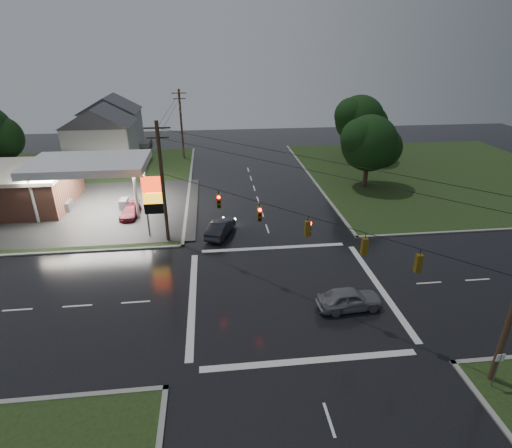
{
  "coord_description": "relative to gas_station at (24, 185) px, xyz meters",
  "views": [
    {
      "loc": [
        -5.12,
        -24.26,
        16.92
      ],
      "look_at": [
        -1.72,
        5.78,
        3.0
      ],
      "focal_mm": 28.0,
      "sensor_mm": 36.0,
      "label": 1
    }
  ],
  "objects": [
    {
      "name": "utility_pole_nw",
      "position": [
        16.18,
        -10.2,
        3.17
      ],
      "size": [
        2.2,
        0.32,
        11.0
      ],
      "color": "#382619",
      "rests_on": "ground"
    },
    {
      "name": "house_near",
      "position": [
        4.73,
        16.3,
        1.86
      ],
      "size": [
        11.05,
        8.48,
        8.6
      ],
      "color": "silver",
      "rests_on": "ground"
    },
    {
      "name": "tree_ne_far",
      "position": [
        42.83,
        14.29,
        3.63
      ],
      "size": [
        8.46,
        7.2,
        9.8
      ],
      "color": "black",
      "rests_on": "ground"
    },
    {
      "name": "grass_ne",
      "position": [
        51.68,
        6.3,
        -2.51
      ],
      "size": [
        36.0,
        36.0,
        0.08
      ],
      "primitive_type": "cube",
      "color": "black",
      "rests_on": "ground"
    },
    {
      "name": "car_pump",
      "position": [
        11.77,
        -4.13,
        -1.96
      ],
      "size": [
        1.94,
        4.13,
        1.17
      ],
      "primitive_type": "imported",
      "rotation": [
        0.0,
        0.0,
        -0.08
      ],
      "color": "maroon",
      "rests_on": "ground"
    },
    {
      "name": "gas_station",
      "position": [
        0.0,
        0.0,
        0.0
      ],
      "size": [
        26.2,
        18.0,
        5.6
      ],
      "color": "#2D2D2D",
      "rests_on": "ground"
    },
    {
      "name": "ground",
      "position": [
        25.68,
        -19.7,
        -2.55
      ],
      "size": [
        120.0,
        120.0,
        0.0
      ],
      "primitive_type": "plane",
      "color": "black",
      "rests_on": "ground"
    },
    {
      "name": "pylon_sign",
      "position": [
        15.18,
        -9.2,
        1.46
      ],
      "size": [
        2.0,
        0.35,
        6.0
      ],
      "color": "#59595E",
      "rests_on": "ground"
    },
    {
      "name": "grass_nw",
      "position": [
        -0.32,
        6.3,
        -2.51
      ],
      "size": [
        36.0,
        36.0,
        0.08
      ],
      "primitive_type": "cube",
      "color": "black",
      "rests_on": "ground"
    },
    {
      "name": "car_crossing",
      "position": [
        29.51,
        -22.07,
        -1.78
      ],
      "size": [
        4.61,
        2.1,
        1.54
      ],
      "primitive_type": "imported",
      "rotation": [
        0.0,
        0.0,
        1.64
      ],
      "color": "slate",
      "rests_on": "ground"
    },
    {
      "name": "traffic_signals",
      "position": [
        25.69,
        -19.72,
        3.93
      ],
      "size": [
        26.87,
        26.87,
        1.47
      ],
      "color": "black",
      "rests_on": "ground"
    },
    {
      "name": "house_far",
      "position": [
        3.73,
        28.3,
        1.86
      ],
      "size": [
        11.05,
        8.48,
        8.6
      ],
      "color": "silver",
      "rests_on": "ground"
    },
    {
      "name": "car_north",
      "position": [
        21.05,
        -9.54,
        -1.79
      ],
      "size": [
        3.19,
        4.87,
        1.52
      ],
      "primitive_type": "imported",
      "rotation": [
        0.0,
        0.0,
        2.76
      ],
      "color": "black",
      "rests_on": "ground"
    },
    {
      "name": "utility_pole_n",
      "position": [
        16.18,
        18.3,
        2.92
      ],
      "size": [
        2.2,
        0.32,
        10.5
      ],
      "color": "#382619",
      "rests_on": "ground"
    },
    {
      "name": "tree_ne_near",
      "position": [
        39.82,
        2.29,
        3.01
      ],
      "size": [
        7.99,
        6.8,
        8.98
      ],
      "color": "black",
      "rests_on": "ground"
    }
  ]
}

